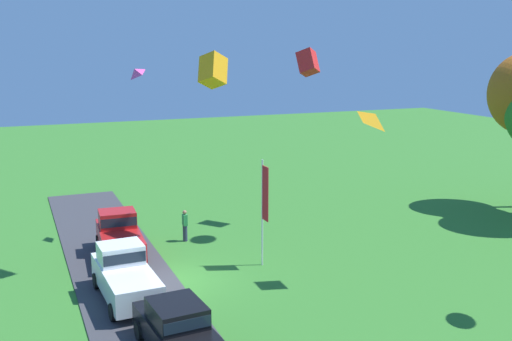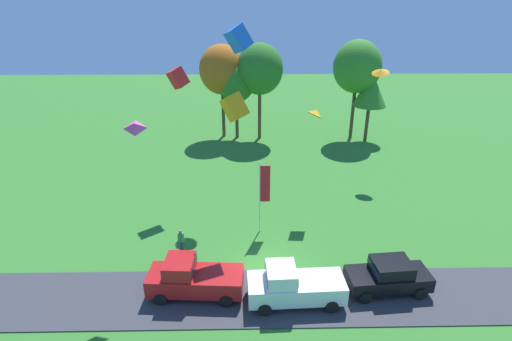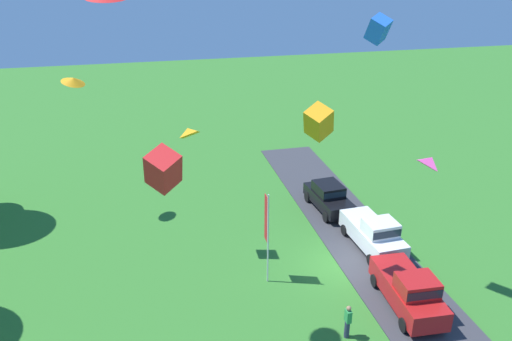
# 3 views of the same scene
# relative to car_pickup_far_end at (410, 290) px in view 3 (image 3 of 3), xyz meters

# --- Properties ---
(ground_plane) EXTENTS (120.00, 120.00, 0.00)m
(ground_plane) POSITION_rel_car_pickup_far_end_xyz_m (4.05, 1.78, -1.11)
(ground_plane) COLOR #337528
(pavement_strip) EXTENTS (36.00, 4.40, 0.06)m
(pavement_strip) POSITION_rel_car_pickup_far_end_xyz_m (4.05, -0.35, -1.08)
(pavement_strip) COLOR #38383D
(pavement_strip) RESTS_ON ground
(car_pickup_far_end) EXTENTS (5.10, 2.28, 2.14)m
(car_pickup_far_end) POSITION_rel_car_pickup_far_end_xyz_m (0.00, 0.00, 0.00)
(car_pickup_far_end) COLOR red
(car_pickup_far_end) RESTS_ON ground
(car_pickup_by_flagpole) EXTENTS (5.08, 2.22, 2.14)m
(car_pickup_by_flagpole) POSITION_rel_car_pickup_far_end_xyz_m (5.25, -0.68, 0.00)
(car_pickup_by_flagpole) COLOR white
(car_pickup_by_flagpole) RESTS_ON ground
(car_sedan_near_entrance) EXTENTS (4.53, 2.24, 1.84)m
(car_sedan_near_entrance) POSITION_rel_car_pickup_far_end_xyz_m (10.52, 0.09, -0.07)
(car_sedan_near_entrance) COLOR black
(car_sedan_near_entrance) RESTS_ON ground
(person_watching_sky) EXTENTS (0.36, 0.24, 1.71)m
(person_watching_sky) POSITION_rel_car_pickup_far_end_xyz_m (-1.13, 3.65, -0.23)
(person_watching_sky) COLOR #2D334C
(person_watching_sky) RESTS_ON ground
(flag_banner) EXTENTS (0.71, 0.08, 5.12)m
(flag_banner) POSITION_rel_car_pickup_far_end_xyz_m (3.98, 6.07, 2.13)
(flag_banner) COLOR silver
(flag_banner) RESTS_ON ground
(kite_diamond_high_right) EXTENTS (0.95, 0.90, 0.68)m
(kite_diamond_high_right) POSITION_rel_car_pickup_far_end_xyz_m (-2.44, 1.55, 7.82)
(kite_diamond_high_right) COLOR #EA4C9E
(kite_box_near_flag) EXTENTS (1.71, 1.29, 1.70)m
(kite_box_near_flag) POSITION_rel_car_pickup_far_end_xyz_m (-1.86, 11.22, 8.25)
(kite_box_near_flag) COLOR red
(kite_box_topmost) EXTENTS (1.38, 1.04, 1.37)m
(kite_box_topmost) POSITION_rel_car_pickup_far_end_xyz_m (2.65, 1.61, 11.88)
(kite_box_topmost) COLOR blue
(kite_delta_trailing_tail) EXTENTS (1.97, 1.98, 0.73)m
(kite_delta_trailing_tail) POSITION_rel_car_pickup_far_end_xyz_m (13.76, 15.52, 7.88)
(kite_delta_trailing_tail) COLOR orange
(kite_diamond_high_left) EXTENTS (1.47, 1.41, 0.88)m
(kite_diamond_high_left) POSITION_rel_car_pickup_far_end_xyz_m (7.73, 9.45, 6.19)
(kite_diamond_high_left) COLOR orange
(kite_box_over_trees) EXTENTS (1.71, 1.54, 1.79)m
(kite_box_over_trees) POSITION_rel_car_pickup_far_end_xyz_m (2.30, 4.21, 8.05)
(kite_box_over_trees) COLOR orange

